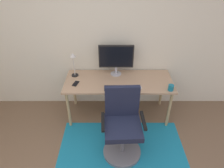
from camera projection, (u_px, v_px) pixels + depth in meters
name	position (u px, v px, depth m)	size (l,w,h in m)	color
wall_back	(91.00, 35.00, 3.24)	(6.00, 0.10, 2.60)	beige
area_rug	(121.00, 147.00, 3.01)	(1.82, 1.00, 0.01)	teal
desk	(118.00, 84.00, 3.27)	(1.71, 0.68, 0.70)	tan
monitor	(116.00, 58.00, 3.23)	(0.55, 0.18, 0.51)	#B2B2B7
keyboard	(118.00, 88.00, 3.04)	(0.43, 0.13, 0.02)	black
computer_mouse	(139.00, 87.00, 3.04)	(0.06, 0.10, 0.03)	white
coffee_cup	(170.00, 88.00, 2.99)	(0.08, 0.08, 0.09)	#156A83
cell_phone	(75.00, 84.00, 3.15)	(0.07, 0.14, 0.01)	black
desk_lamp	(73.00, 61.00, 3.21)	(0.11, 0.11, 0.40)	black
office_chair	(122.00, 129.00, 2.74)	(0.57, 0.53, 1.01)	slate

